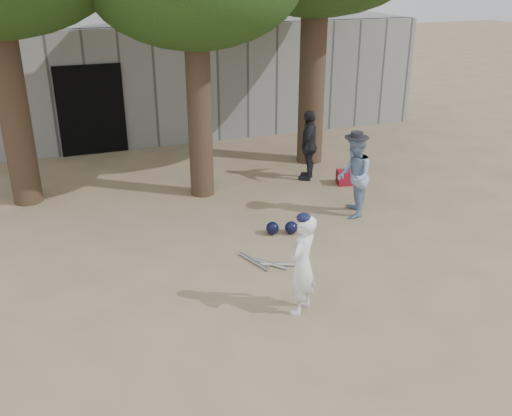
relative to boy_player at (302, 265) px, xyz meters
name	(u,v)px	position (x,y,z in m)	size (l,w,h in m)	color
ground	(241,302)	(-0.70, 0.50, -0.71)	(70.00, 70.00, 0.00)	#937C5E
boy_player	(302,265)	(0.00, 0.00, 0.00)	(0.52, 0.34, 1.43)	white
spectator_blue	(354,176)	(2.26, 2.65, 0.06)	(0.76, 0.59, 1.56)	#809DC6
spectator_dark	(309,145)	(2.34, 4.76, 0.06)	(0.90, 0.38, 1.54)	black
red_bag	(347,177)	(2.99, 4.16, -0.56)	(0.42, 0.32, 0.30)	maroon
back_building	(124,74)	(-0.70, 10.84, 0.79)	(16.00, 5.24, 3.00)	gray
helmet_row	(290,226)	(0.86, 2.35, -0.60)	(0.87, 0.32, 0.23)	black
bat_pile	(267,263)	(0.04, 1.38, -0.69)	(0.85, 0.77, 0.06)	#B6B7BE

